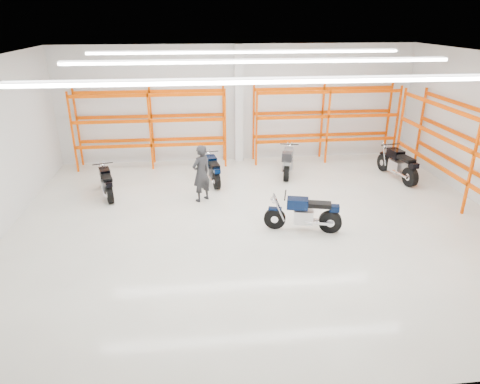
{
  "coord_description": "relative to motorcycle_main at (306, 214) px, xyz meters",
  "views": [
    {
      "loc": [
        -1.79,
        -10.76,
        5.49
      ],
      "look_at": [
        -0.54,
        0.5,
        0.79
      ],
      "focal_mm": 32.0,
      "sensor_mm": 36.0,
      "label": 1
    }
  ],
  "objects": [
    {
      "name": "motorcycle_back_b",
      "position": [
        -2.34,
        3.92,
        -0.03
      ],
      "size": [
        0.66,
        2.0,
        0.99
      ],
      "color": "black",
      "rests_on": "ground"
    },
    {
      "name": "motorcycle_back_d",
      "position": [
        4.28,
        3.53,
        0.05
      ],
      "size": [
        0.77,
        2.31,
        1.14
      ],
      "color": "black",
      "rests_on": "ground"
    },
    {
      "name": "pallet_racking_back_left",
      "position": [
        -4.55,
        6.03,
        1.3
      ],
      "size": [
        5.67,
        0.87,
        3.0
      ],
      "color": "#EB4800",
      "rests_on": "ground"
    },
    {
      "name": "ground",
      "position": [
        -1.15,
        0.55,
        -0.49
      ],
      "size": [
        14.0,
        14.0,
        0.0
      ],
      "primitive_type": "plane",
      "color": "beige",
      "rests_on": "ground"
    },
    {
      "name": "structural_column",
      "position": [
        -1.15,
        6.37,
        1.76
      ],
      "size": [
        0.32,
        0.32,
        4.5
      ],
      "primitive_type": "cube",
      "color": "white",
      "rests_on": "ground"
    },
    {
      "name": "pallet_racking_back_right",
      "position": [
        2.25,
        6.03,
        1.3
      ],
      "size": [
        5.67,
        0.87,
        3.0
      ],
      "color": "#EB4800",
      "rests_on": "ground"
    },
    {
      "name": "motorcycle_main",
      "position": [
        0.0,
        0.0,
        0.0
      ],
      "size": [
        2.08,
        0.88,
        1.04
      ],
      "color": "black",
      "rests_on": "ground"
    },
    {
      "name": "room_shell",
      "position": [
        -1.15,
        0.58,
        2.8
      ],
      "size": [
        14.02,
        12.02,
        4.51
      ],
      "color": "silver",
      "rests_on": "ground"
    },
    {
      "name": "motorcycle_back_a",
      "position": [
        -5.82,
        3.08,
        -0.04
      ],
      "size": [
        0.82,
        1.91,
        0.96
      ],
      "color": "black",
      "rests_on": "ground"
    },
    {
      "name": "motorcycle_back_c",
      "position": [
        0.42,
        4.33,
        0.05
      ],
      "size": [
        0.94,
        2.14,
        1.11
      ],
      "color": "black",
      "rests_on": "ground"
    },
    {
      "name": "standing_man",
      "position": [
        -2.77,
        2.4,
        0.43
      ],
      "size": [
        0.79,
        0.76,
        1.83
      ],
      "primitive_type": "imported",
      "rotation": [
        0.0,
        0.0,
        3.83
      ],
      "color": "black",
      "rests_on": "ground"
    }
  ]
}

